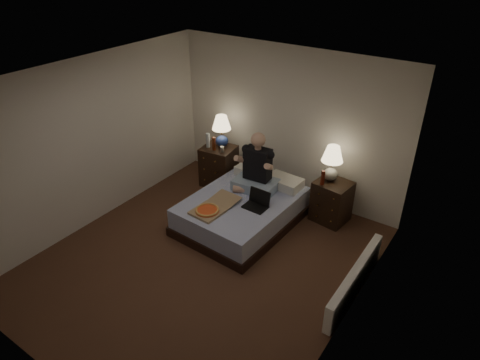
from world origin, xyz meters
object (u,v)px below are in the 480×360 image
Objects in this scene: bed at (242,211)px; radiator at (355,280)px; beer_bottle_right at (323,178)px; person at (256,162)px; beer_bottle_left at (214,144)px; nightstand_left at (219,166)px; water_bottle at (208,140)px; nightstand_right at (331,201)px; pizza_box at (207,211)px; laptop at (255,201)px; soda_can at (222,149)px; lamp_right at (332,163)px; lamp_left at (222,131)px.

bed reaches higher than radiator.
beer_bottle_right is 1.01m from person.
beer_bottle_left is 0.14× the size of radiator.
water_bottle is (-0.16, -0.08, 0.48)m from nightstand_left.
nightstand_right is 2.32m from water_bottle.
beer_bottle_right reaches higher than pizza_box.
bed is at bearing -44.63° from nightstand_left.
laptop reaches higher than bed.
pizza_box is at bearing -66.13° from nightstand_left.
person is at bearing 158.28° from radiator.
nightstand_left is 1.26m from person.
water_bottle is at bearing 176.54° from soda_can.
radiator is (1.69, -0.34, -0.37)m from laptop.
nightstand_right is at bearing 49.64° from beer_bottle_right.
person reaches higher than lamp_right.
soda_can is at bearing 144.38° from bed.
soda_can is at bearing -52.46° from lamp_left.
pizza_box is (-0.19, -0.60, 0.27)m from bed.
lamp_right is 1.97m from pizza_box.
nightstand_right is at bearing 5.49° from beer_bottle_left.
lamp_right is 1.84m from radiator.
lamp_left is 0.60× the size of person.
nightstand_right is 0.62m from lamp_right.
beer_bottle_right is (1.96, -0.14, -0.21)m from lamp_left.
lamp_left is 0.28m from water_bottle.
beer_bottle_left is 0.30× the size of pizza_box.
bed is at bearing 163.53° from laptop.
laptop is (-0.78, -0.97, 0.24)m from nightstand_right.
person is 0.63m from laptop.
bed is 0.78m from person.
pizza_box is (0.84, -1.27, -0.34)m from beer_bottle_left.
pizza_box is 2.20m from radiator.
radiator is at bearing -48.08° from nightstand_right.
soda_can reaches higher than radiator.
water_bottle is 1.67m from pizza_box.
nightstand_left reaches higher than radiator.
soda_can is 0.29× the size of laptop.
soda_can is at bearing 3.85° from beer_bottle_left.
bed is at bearing -30.63° from water_bottle.
lamp_left reaches higher than bed.
water_bottle reaches higher than radiator.
lamp_right is 0.35× the size of radiator.
radiator is at bearing -19.63° from water_bottle.
nightstand_right is at bearing -28.99° from lamp_right.
water_bottle is 1.25m from person.
radiator is at bearing 8.09° from pizza_box.
beer_bottle_right is (1.97, -0.05, 0.42)m from nightstand_left.
bed is 7.84× the size of beer_bottle_left.
person is at bearing -16.09° from water_bottle.
nightstand_right is 0.49m from beer_bottle_right.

